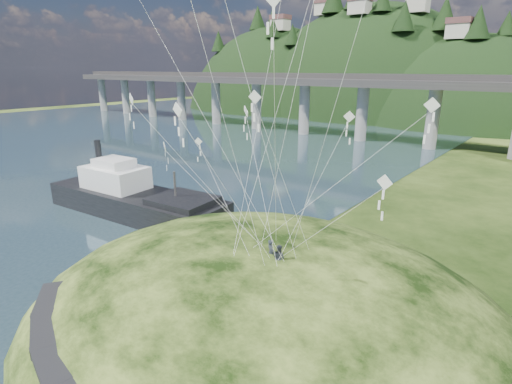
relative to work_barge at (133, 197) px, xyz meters
The scene contains 10 objects.
ground 17.76m from the work_barge, 26.74° to the right, with size 320.00×320.00×0.00m, color black.
water 60.45m from the work_barge, 158.58° to the left, with size 240.00×240.00×0.00m, color #2C4551.
grass_hill 24.74m from the work_barge, 14.03° to the right, with size 36.00×32.00×13.00m.
footpath 29.18m from the work_barge, 37.29° to the right, with size 22.29×5.84×0.83m.
bridge 63.51m from the work_barge, 99.77° to the left, with size 160.00×11.00×15.00m.
far_ridge 117.95m from the work_barge, 103.69° to the left, with size 153.00×70.00×94.50m.
work_barge is the anchor object (origin of this frame).
wooden_dock 13.60m from the work_barge, 18.65° to the right, with size 12.52×2.42×0.89m.
kite_flyers 26.25m from the work_barge, 14.67° to the right, with size 1.65×0.95×1.78m.
kite_swarm 29.14m from the work_barge, 14.93° to the right, with size 19.77×14.36×18.69m.
Camera 1 is at (22.63, -17.09, 16.24)m, focal length 28.00 mm.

